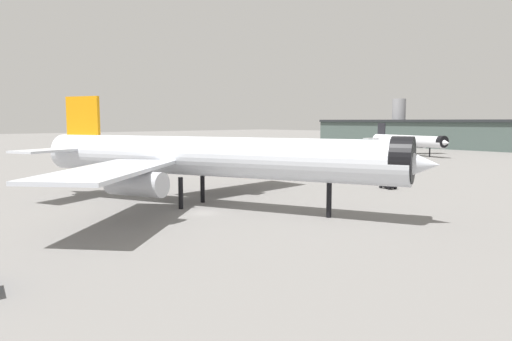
# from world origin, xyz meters

# --- Properties ---
(ground) EXTENTS (900.00, 900.00, 0.00)m
(ground) POSITION_xyz_m (0.00, 0.00, 0.00)
(ground) COLOR slate
(airliner_near_gate) EXTENTS (63.54, 56.95, 17.26)m
(airliner_near_gate) POSITION_xyz_m (-3.65, 3.34, 7.60)
(airliner_near_gate) COLOR silver
(airliner_near_gate) RESTS_ON ground
(airliner_far_taxiway) EXTENTS (40.24, 35.74, 12.15)m
(airliner_far_taxiway) POSITION_xyz_m (-37.56, 125.79, 5.36)
(airliner_far_taxiway) COLOR silver
(airliner_far_taxiway) RESTS_ON ground
(baggage_tug_wing) EXTENTS (3.52, 2.62, 1.85)m
(baggage_tug_wing) POSITION_xyz_m (5.51, 40.60, 0.97)
(baggage_tug_wing) COLOR black
(baggage_tug_wing) RESTS_ON ground
(baggage_cart_trailing) EXTENTS (2.02, 2.46, 1.82)m
(baggage_cart_trailing) POSITION_xyz_m (-24.17, 36.15, 0.98)
(baggage_cart_trailing) COLOR black
(baggage_cart_trailing) RESTS_ON ground
(traffic_cone_near_nose) EXTENTS (0.53, 0.53, 0.67)m
(traffic_cone_near_nose) POSITION_xyz_m (-25.84, 32.03, 0.33)
(traffic_cone_near_nose) COLOR #F2600C
(traffic_cone_near_nose) RESTS_ON ground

